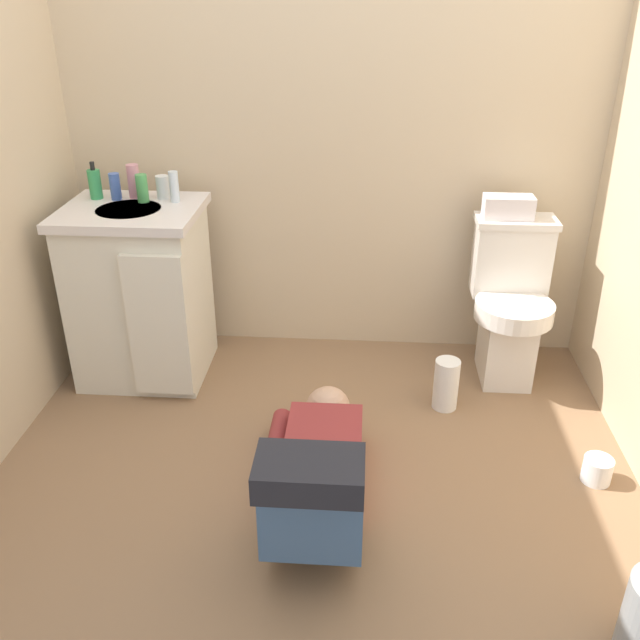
% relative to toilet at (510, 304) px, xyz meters
% --- Properties ---
extents(ground_plane, '(2.97, 3.10, 0.04)m').
position_rel_toilet_xyz_m(ground_plane, '(-0.85, -0.78, -0.39)').
color(ground_plane, '#886546').
extents(wall_back, '(2.63, 0.08, 2.40)m').
position_rel_toilet_xyz_m(wall_back, '(-0.85, 0.31, 0.83)').
color(wall_back, beige).
rests_on(wall_back, ground_plane).
extents(toilet, '(0.36, 0.46, 0.75)m').
position_rel_toilet_xyz_m(toilet, '(0.00, 0.00, 0.00)').
color(toilet, silver).
rests_on(toilet, ground_plane).
extents(vanity_cabinet, '(0.60, 0.53, 0.82)m').
position_rel_toilet_xyz_m(vanity_cabinet, '(-1.70, -0.11, 0.05)').
color(vanity_cabinet, silver).
rests_on(vanity_cabinet, ground_plane).
extents(faucet, '(0.02, 0.02, 0.10)m').
position_rel_toilet_xyz_m(faucet, '(-1.70, 0.04, 0.50)').
color(faucet, silver).
rests_on(faucet, vanity_cabinet).
extents(person_plumber, '(0.39, 1.06, 0.52)m').
position_rel_toilet_xyz_m(person_plumber, '(-0.81, -1.02, -0.19)').
color(person_plumber, maroon).
rests_on(person_plumber, ground_plane).
extents(tissue_box, '(0.22, 0.11, 0.10)m').
position_rel_toilet_xyz_m(tissue_box, '(-0.04, 0.09, 0.43)').
color(tissue_box, silver).
rests_on(tissue_box, toilet).
extents(soap_dispenser, '(0.06, 0.06, 0.17)m').
position_rel_toilet_xyz_m(soap_dispenser, '(-1.89, 0.02, 0.52)').
color(soap_dispenser, '#339752').
rests_on(soap_dispenser, vanity_cabinet).
extents(bottle_blue, '(0.05, 0.05, 0.12)m').
position_rel_toilet_xyz_m(bottle_blue, '(-1.80, 0.01, 0.51)').
color(bottle_blue, '#4464B6').
rests_on(bottle_blue, vanity_cabinet).
extents(bottle_pink, '(0.05, 0.05, 0.15)m').
position_rel_toilet_xyz_m(bottle_pink, '(-1.72, 0.05, 0.53)').
color(bottle_pink, pink).
rests_on(bottle_pink, vanity_cabinet).
extents(bottle_green, '(0.05, 0.05, 0.12)m').
position_rel_toilet_xyz_m(bottle_green, '(-1.67, -0.01, 0.51)').
color(bottle_green, '#49A353').
rests_on(bottle_green, vanity_cabinet).
extents(bottle_white, '(0.06, 0.06, 0.10)m').
position_rel_toilet_xyz_m(bottle_white, '(-1.59, 0.05, 0.50)').
color(bottle_white, silver).
rests_on(bottle_white, vanity_cabinet).
extents(bottle_clear, '(0.04, 0.04, 0.14)m').
position_rel_toilet_xyz_m(bottle_clear, '(-1.52, -0.00, 0.52)').
color(bottle_clear, silver).
rests_on(bottle_clear, vanity_cabinet).
extents(paper_towel_roll, '(0.11, 0.11, 0.23)m').
position_rel_toilet_xyz_m(paper_towel_roll, '(-0.30, -0.32, -0.25)').
color(paper_towel_roll, white).
rests_on(paper_towel_roll, ground_plane).
extents(toilet_paper_roll, '(0.11, 0.11, 0.10)m').
position_rel_toilet_xyz_m(toilet_paper_roll, '(0.23, -0.78, -0.32)').
color(toilet_paper_roll, white).
rests_on(toilet_paper_roll, ground_plane).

